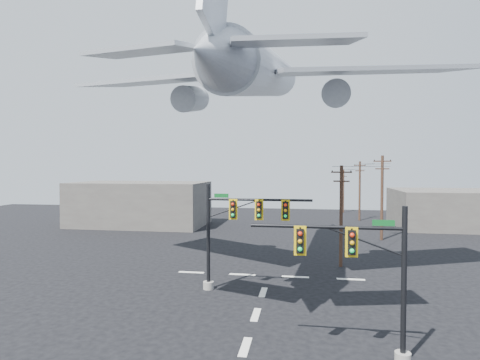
% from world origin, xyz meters
% --- Properties ---
extents(ground, '(120.00, 120.00, 0.00)m').
position_xyz_m(ground, '(0.00, 0.00, 0.00)').
color(ground, black).
rests_on(ground, ground).
extents(lane_markings, '(14.00, 21.20, 0.01)m').
position_xyz_m(lane_markings, '(0.00, 5.33, 0.01)').
color(lane_markings, white).
rests_on(lane_markings, ground).
extents(signal_mast_near, '(6.73, 0.73, 6.60)m').
position_xyz_m(signal_mast_near, '(5.32, -0.52, 3.56)').
color(signal_mast_near, gray).
rests_on(signal_mast_near, ground).
extents(signal_mast_far, '(7.20, 0.78, 7.06)m').
position_xyz_m(signal_mast_far, '(-1.97, 8.06, 4.00)').
color(signal_mast_far, gray).
rests_on(signal_mast_far, ground).
extents(utility_pole_a, '(1.66, 0.33, 8.31)m').
position_xyz_m(utility_pole_a, '(5.60, 15.69, 4.34)').
color(utility_pole_a, '#482D1F').
rests_on(utility_pole_a, ground).
extents(utility_pole_b, '(1.91, 0.32, 9.42)m').
position_xyz_m(utility_pole_b, '(11.15, 28.60, 4.93)').
color(utility_pole_b, '#482D1F').
rests_on(utility_pole_b, ground).
extents(utility_pole_c, '(1.78, 0.68, 8.96)m').
position_xyz_m(utility_pole_c, '(10.88, 44.73, 4.69)').
color(utility_pole_c, '#482D1F').
rests_on(utility_pole_c, ground).
extents(utility_pole_d, '(1.53, 0.61, 7.66)m').
position_xyz_m(utility_pole_d, '(9.45, 54.98, 4.01)').
color(utility_pole_d, '#482D1F').
rests_on(utility_pole_d, ground).
extents(power_lines, '(7.17, 39.29, 0.86)m').
position_xyz_m(power_lines, '(9.88, 35.00, 8.20)').
color(power_lines, black).
extents(airliner, '(31.26, 32.83, 8.82)m').
position_xyz_m(airliner, '(-0.73, 13.04, 15.34)').
color(airliner, '#ABB0B7').
extents(building_left, '(18.00, 10.00, 6.00)m').
position_xyz_m(building_left, '(-20.00, 35.00, 3.00)').
color(building_left, '#605C55').
rests_on(building_left, ground).
extents(building_right, '(14.00, 12.00, 5.00)m').
position_xyz_m(building_right, '(22.00, 40.00, 2.50)').
color(building_right, '#605C55').
rests_on(building_right, ground).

